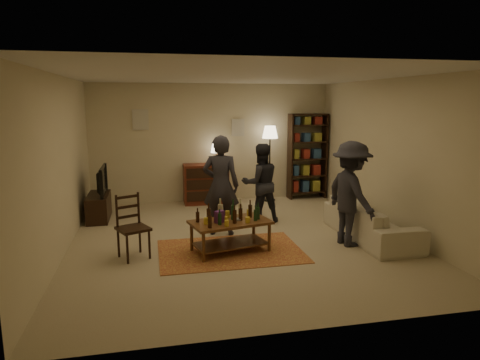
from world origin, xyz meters
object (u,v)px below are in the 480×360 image
object	(u,v)px
bookshelf	(307,155)
person_right	(260,183)
person_by_sofa	(351,194)
dining_chair	(131,224)
floor_lamp	(270,137)
tv_stand	(99,200)
person_left	(221,185)
sofa	(371,221)
coffee_table	(230,225)
dresser	(206,183)

from	to	relation	value
bookshelf	person_right	size ratio (longest dim) A/B	1.33
person_by_sofa	dining_chair	bearing A→B (deg)	78.62
dining_chair	floor_lamp	bearing A→B (deg)	21.14
person_by_sofa	floor_lamp	bearing A→B (deg)	-1.52
tv_stand	floor_lamp	xyz separation A→B (m)	(3.73, 0.85, 1.10)
tv_stand	person_left	xyz separation A→B (m)	(2.20, -1.44, 0.49)
sofa	floor_lamp	bearing A→B (deg)	16.75
person_by_sofa	tv_stand	bearing A→B (deg)	50.91
coffee_table	dresser	size ratio (longest dim) A/B	0.97
coffee_table	sofa	xyz separation A→B (m)	(2.46, 0.15, -0.13)
dining_chair	dresser	xyz separation A→B (m)	(1.54, 3.18, -0.03)
floor_lamp	person_right	bearing A→B (deg)	-111.46
person_left	person_right	distance (m)	1.08
dining_chair	tv_stand	xyz separation A→B (m)	(-0.71, 2.27, -0.13)
dining_chair	bookshelf	size ratio (longest dim) A/B	0.48
tv_stand	person_right	xyz separation A→B (m)	(3.07, -0.82, 0.38)
tv_stand	dining_chair	bearing A→B (deg)	-72.57
coffee_table	floor_lamp	distance (m)	3.71
bookshelf	person_left	distance (m)	3.48
tv_stand	person_right	bearing A→B (deg)	-14.97
person_left	person_by_sofa	xyz separation A→B (m)	(1.95, -0.98, -0.03)
tv_stand	floor_lamp	world-z (taller)	floor_lamp
floor_lamp	person_by_sofa	world-z (taller)	floor_lamp
coffee_table	person_by_sofa	bearing A→B (deg)	-2.07
coffee_table	bookshelf	xyz separation A→B (m)	(2.50, 3.33, 0.60)
tv_stand	bookshelf	size ratio (longest dim) A/B	0.52
bookshelf	person_left	xyz separation A→B (m)	(-2.49, -2.42, -0.16)
tv_stand	person_left	distance (m)	2.67
person_by_sofa	coffee_table	bearing A→B (deg)	79.14
tv_stand	person_right	world-z (taller)	person_right
bookshelf	person_left	bearing A→B (deg)	-135.81
tv_stand	floor_lamp	size ratio (longest dim) A/B	0.60
bookshelf	person_by_sofa	distance (m)	3.45
tv_stand	floor_lamp	bearing A→B (deg)	12.85
dresser	person_right	size ratio (longest dim) A/B	0.89
person_left	dresser	bearing A→B (deg)	-73.18
tv_stand	floor_lamp	distance (m)	3.98
coffee_table	dining_chair	world-z (taller)	dining_chair
bookshelf	sofa	bearing A→B (deg)	-90.82
person_by_sofa	person_left	bearing A→B (deg)	54.49
tv_stand	person_left	size ratio (longest dim) A/B	0.61
bookshelf	floor_lamp	world-z (taller)	bookshelf
tv_stand	person_by_sofa	bearing A→B (deg)	-30.29
sofa	tv_stand	bearing A→B (deg)	64.66
coffee_table	person_by_sofa	xyz separation A→B (m)	(1.96, -0.07, 0.41)
tv_stand	person_by_sofa	xyz separation A→B (m)	(4.14, -2.42, 0.46)
bookshelf	sofa	size ratio (longest dim) A/B	0.97
sofa	person_left	size ratio (longest dim) A/B	1.19
coffee_table	bookshelf	world-z (taller)	bookshelf
floor_lamp	person_by_sofa	xyz separation A→B (m)	(0.42, -3.27, -0.64)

